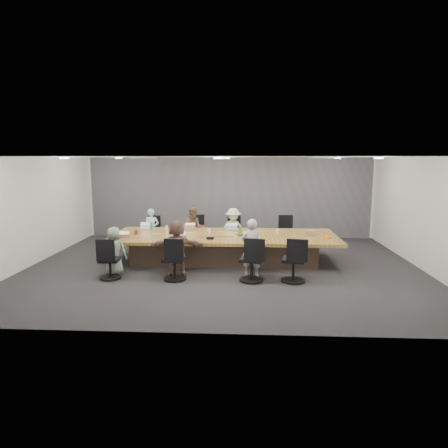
{
  "coord_description": "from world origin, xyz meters",
  "views": [
    {
      "loc": [
        0.55,
        -9.98,
        2.77
      ],
      "look_at": [
        0.0,
        0.4,
        1.05
      ],
      "focal_mm": 32.0,
      "sensor_mm": 36.0,
      "label": 1
    }
  ],
  "objects_px": {
    "chair_1": "(196,235)",
    "person_2": "(233,230)",
    "laptop_1": "(192,229)",
    "stapler": "(210,238)",
    "person_1": "(194,229)",
    "canvas_bag": "(311,233)",
    "laptop_0": "(147,228)",
    "person_4": "(114,251)",
    "chair_4": "(110,263)",
    "laptop_4": "(121,239)",
    "chair_3": "(286,235)",
    "bottle_green_left": "(151,226)",
    "chair_2": "(233,235)",
    "person_6": "(252,248)",
    "laptop_2": "(233,229)",
    "person_5": "(177,248)",
    "bottle_clear": "(166,230)",
    "bottle_green_right": "(240,232)",
    "laptop_5": "(181,240)",
    "chair_5": "(175,263)",
    "laptop_6": "(251,241)",
    "conference_table": "(224,247)",
    "chair_0": "(154,235)",
    "chair_6": "(252,263)",
    "chair_7": "(294,263)",
    "mug_brown": "(136,232)",
    "person_0": "(152,229)",
    "snack_packet": "(327,238)"
  },
  "relations": [
    {
      "from": "person_4",
      "to": "laptop_2",
      "type": "bearing_deg",
      "value": -139.53
    },
    {
      "from": "laptop_5",
      "to": "mug_brown",
      "type": "xyz_separation_m",
      "value": [
        -1.34,
        0.78,
        0.05
      ]
    },
    {
      "from": "person_1",
      "to": "bottle_green_right",
      "type": "relative_size",
      "value": 5.93
    },
    {
      "from": "canvas_bag",
      "to": "bottle_clear",
      "type": "bearing_deg",
      "value": 178.82
    },
    {
      "from": "laptop_1",
      "to": "bottle_green_right",
      "type": "relative_size",
      "value": 1.41
    },
    {
      "from": "chair_4",
      "to": "bottle_green_left",
      "type": "relative_size",
      "value": 3.36
    },
    {
      "from": "laptop_1",
      "to": "bottle_clear",
      "type": "relative_size",
      "value": 1.36
    },
    {
      "from": "chair_5",
      "to": "chair_7",
      "type": "relative_size",
      "value": 0.95
    },
    {
      "from": "laptop_6",
      "to": "conference_table",
      "type": "bearing_deg",
      "value": 129.89
    },
    {
      "from": "chair_2",
      "to": "person_2",
      "type": "height_order",
      "value": "person_2"
    },
    {
      "from": "chair_2",
      "to": "person_6",
      "type": "xyz_separation_m",
      "value": [
        0.52,
        -3.05,
        0.3
      ]
    },
    {
      "from": "person_1",
      "to": "laptop_2",
      "type": "distance_m",
      "value": 1.31
    },
    {
      "from": "person_6",
      "to": "stapler",
      "type": "relative_size",
      "value": 7.99
    },
    {
      "from": "chair_1",
      "to": "person_2",
      "type": "distance_m",
      "value": 1.25
    },
    {
      "from": "chair_4",
      "to": "bottle_green_right",
      "type": "distance_m",
      "value": 3.37
    },
    {
      "from": "laptop_5",
      "to": "laptop_4",
      "type": "bearing_deg",
      "value": -176.61
    },
    {
      "from": "bottle_green_right",
      "to": "person_6",
      "type": "bearing_deg",
      "value": -75.89
    },
    {
      "from": "laptop_1",
      "to": "mug_brown",
      "type": "height_order",
      "value": "mug_brown"
    },
    {
      "from": "person_6",
      "to": "snack_packet",
      "type": "distance_m",
      "value": 2.19
    },
    {
      "from": "bottle_clear",
      "to": "person_0",
      "type": "bearing_deg",
      "value": 119.15
    },
    {
      "from": "laptop_1",
      "to": "stapler",
      "type": "height_order",
      "value": "stapler"
    },
    {
      "from": "conference_table",
      "to": "chair_6",
      "type": "relative_size",
      "value": 7.01
    },
    {
      "from": "person_4",
      "to": "chair_5",
      "type": "bearing_deg",
      "value": 169.42
    },
    {
      "from": "laptop_4",
      "to": "canvas_bag",
      "type": "xyz_separation_m",
      "value": [
        4.85,
        0.79,
        0.06
      ]
    },
    {
      "from": "chair_3",
      "to": "laptop_4",
      "type": "relative_size",
      "value": 2.81
    },
    {
      "from": "chair_1",
      "to": "chair_4",
      "type": "xyz_separation_m",
      "value": [
        -1.57,
        -3.4,
        -0.03
      ]
    },
    {
      "from": "bottle_clear",
      "to": "mug_brown",
      "type": "bearing_deg",
      "value": -173.49
    },
    {
      "from": "conference_table",
      "to": "laptop_4",
      "type": "relative_size",
      "value": 20.34
    },
    {
      "from": "bottle_clear",
      "to": "stapler",
      "type": "relative_size",
      "value": 1.32
    },
    {
      "from": "laptop_0",
      "to": "canvas_bag",
      "type": "distance_m",
      "value": 4.66
    },
    {
      "from": "chair_4",
      "to": "laptop_5",
      "type": "height_order",
      "value": "chair_4"
    },
    {
      "from": "mug_brown",
      "to": "snack_packet",
      "type": "xyz_separation_m",
      "value": [
        5.04,
        -0.31,
        -0.04
      ]
    },
    {
      "from": "chair_7",
      "to": "person_4",
      "type": "height_order",
      "value": "person_4"
    },
    {
      "from": "bottle_green_left",
      "to": "bottle_green_right",
      "type": "relative_size",
      "value": 1.02
    },
    {
      "from": "chair_5",
      "to": "person_1",
      "type": "bearing_deg",
      "value": 96.72
    },
    {
      "from": "laptop_5",
      "to": "person_6",
      "type": "height_order",
      "value": "person_6"
    },
    {
      "from": "chair_4",
      "to": "laptop_4",
      "type": "bearing_deg",
      "value": 87.17
    },
    {
      "from": "chair_7",
      "to": "laptop_4",
      "type": "distance_m",
      "value": 4.32
    },
    {
      "from": "person_6",
      "to": "chair_4",
      "type": "bearing_deg",
      "value": 15.05
    },
    {
      "from": "stapler",
      "to": "laptop_4",
      "type": "bearing_deg",
      "value": -168.09
    },
    {
      "from": "laptop_0",
      "to": "person_4",
      "type": "relative_size",
      "value": 0.26
    },
    {
      "from": "laptop_0",
      "to": "person_1",
      "type": "xyz_separation_m",
      "value": [
        1.31,
        0.55,
        -0.09
      ]
    },
    {
      "from": "person_5",
      "to": "bottle_clear",
      "type": "xyz_separation_m",
      "value": [
        -0.53,
        1.42,
        0.18
      ]
    },
    {
      "from": "chair_3",
      "to": "bottle_green_left",
      "type": "height_order",
      "value": "bottle_green_left"
    },
    {
      "from": "chair_2",
      "to": "laptop_4",
      "type": "relative_size",
      "value": 2.65
    },
    {
      "from": "person_1",
      "to": "laptop_1",
      "type": "xyz_separation_m",
      "value": [
        0.0,
        -0.55,
        0.09
      ]
    },
    {
      "from": "chair_4",
      "to": "person_6",
      "type": "relative_size",
      "value": 0.55
    },
    {
      "from": "chair_3",
      "to": "chair_0",
      "type": "bearing_deg",
      "value": -1.97
    },
    {
      "from": "chair_1",
      "to": "chair_0",
      "type": "bearing_deg",
      "value": -8.95
    },
    {
      "from": "person_1",
      "to": "canvas_bag",
      "type": "bearing_deg",
      "value": -34.73
    }
  ]
}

